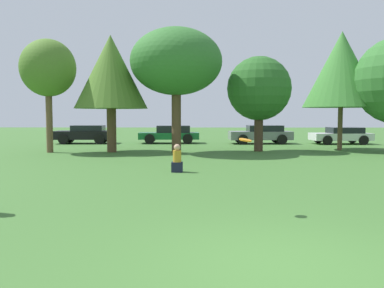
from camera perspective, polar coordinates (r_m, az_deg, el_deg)
The scene contains 12 objects.
ground_plane at distance 5.71m, azimuth 12.42°, elevation -16.33°, with size 120.00×120.00×0.00m, color #3D6B2D.
frisbee at distance 8.27m, azimuth 7.48°, elevation 0.56°, with size 0.26×0.26×0.10m.
bystander_sitting at distance 14.19m, azimuth -2.10°, elevation -2.29°, with size 0.39×0.32×0.98m.
tree_0 at distance 22.96m, azimuth -19.51°, elevation 9.91°, with size 2.88×2.88×5.95m.
tree_1 at distance 22.31m, azimuth -11.31°, elevation 9.82°, with size 3.88×3.88×6.22m.
tree_2 at distance 21.61m, azimuth -2.23°, elevation 11.39°, with size 4.80×4.80×6.51m.
tree_3 at distance 22.65m, azimuth 9.37°, elevation 7.61°, with size 3.48×3.48×5.17m.
tree_4 at distance 24.73m, azimuth 20.21°, elevation 9.76°, with size 4.25×4.25×6.67m.
parked_car_black at distance 29.44m, azimuth -14.75°, elevation 1.41°, with size 4.01×2.02×1.27m.
parked_car_green at distance 28.74m, azimuth -3.06°, elevation 1.43°, with size 4.27×2.13×1.25m.
parked_car_grey at distance 28.66m, azimuth 9.66°, elevation 1.41°, with size 4.35×2.12×1.27m.
parked_car_white at distance 29.76m, azimuth 20.21°, elevation 1.18°, with size 4.03×2.11×1.15m.
Camera 1 is at (-1.09, -5.25, 1.98)m, focal length 38.08 mm.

